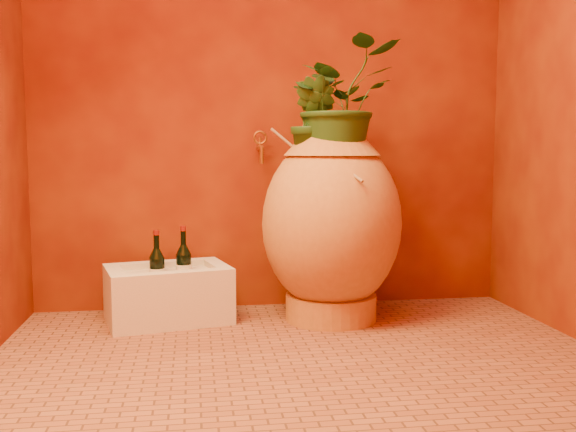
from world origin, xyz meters
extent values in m
plane|color=brown|center=(0.00, 0.00, 0.00)|extent=(2.50, 2.50, 0.00)
cube|color=#591005|center=(0.00, 1.00, 1.25)|extent=(2.50, 0.02, 2.50)
cylinder|color=#B87A33|center=(0.24, 0.65, 0.06)|extent=(0.59, 0.59, 0.13)
ellipsoid|color=#B87A33|center=(0.24, 0.65, 0.48)|extent=(0.89, 0.89, 0.85)
cone|color=#B87A33|center=(0.24, 0.65, 0.88)|extent=(0.61, 0.61, 0.13)
torus|color=#B87A33|center=(0.24, 0.65, 0.95)|extent=(0.38, 0.38, 0.05)
cylinder|color=olive|center=(0.16, 0.60, 0.76)|extent=(0.44, 0.19, 0.38)
cylinder|color=olive|center=(0.22, 0.53, 0.79)|extent=(0.19, 0.42, 0.20)
cylinder|color=olive|center=(0.34, 0.57, 0.81)|extent=(0.10, 0.35, 0.25)
cube|color=beige|center=(-0.55, 0.74, 0.12)|extent=(0.65, 0.51, 0.24)
cube|color=beige|center=(-0.55, 0.90, 0.26)|extent=(0.58, 0.20, 0.03)
cube|color=beige|center=(-0.55, 0.58, 0.26)|extent=(0.58, 0.20, 0.03)
cube|color=beige|center=(-0.81, 0.74, 0.26)|extent=(0.13, 0.25, 0.03)
cube|color=beige|center=(-0.30, 0.74, 0.26)|extent=(0.13, 0.25, 0.03)
cylinder|color=black|center=(-0.48, 0.75, 0.24)|extent=(0.07, 0.07, 0.18)
cone|color=black|center=(-0.48, 0.75, 0.35)|extent=(0.07, 0.07, 0.05)
cylinder|color=black|center=(-0.48, 0.75, 0.41)|extent=(0.03, 0.03, 0.07)
cylinder|color=maroon|center=(-0.48, 0.75, 0.46)|extent=(0.03, 0.03, 0.02)
cylinder|color=silver|center=(-0.48, 0.75, 0.24)|extent=(0.08, 0.08, 0.08)
cylinder|color=black|center=(-0.60, 0.69, 0.24)|extent=(0.07, 0.07, 0.17)
cone|color=black|center=(-0.60, 0.69, 0.35)|extent=(0.07, 0.07, 0.05)
cylinder|color=black|center=(-0.60, 0.69, 0.40)|extent=(0.02, 0.02, 0.07)
cylinder|color=maroon|center=(-0.60, 0.69, 0.45)|extent=(0.03, 0.03, 0.02)
cylinder|color=silver|center=(-0.60, 0.69, 0.24)|extent=(0.08, 0.08, 0.08)
cylinder|color=black|center=(-0.61, 0.76, 0.23)|extent=(0.07, 0.07, 0.17)
cone|color=black|center=(-0.61, 0.76, 0.34)|extent=(0.07, 0.07, 0.05)
cylinder|color=black|center=(-0.61, 0.76, 0.39)|extent=(0.02, 0.02, 0.06)
cylinder|color=maroon|center=(-0.61, 0.76, 0.44)|extent=(0.03, 0.03, 0.02)
cylinder|color=silver|center=(-0.61, 0.76, 0.23)|extent=(0.07, 0.07, 0.07)
cylinder|color=#9C6824|center=(-0.08, 0.93, 0.85)|extent=(0.02, 0.14, 0.02)
cylinder|color=#9C6824|center=(-0.08, 0.86, 0.81)|extent=(0.02, 0.02, 0.08)
torus|color=#9C6824|center=(-0.08, 0.93, 0.90)|extent=(0.07, 0.01, 0.07)
cylinder|color=#9C6824|center=(-0.08, 0.93, 0.88)|extent=(0.01, 0.01, 0.05)
imported|color=#1E4016|center=(0.27, 0.63, 1.06)|extent=(0.66, 0.62, 0.59)
imported|color=#1E4016|center=(0.14, 0.61, 0.97)|extent=(0.29, 0.29, 0.41)
camera|label=1|loc=(-0.42, -2.40, 0.83)|focal=40.00mm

